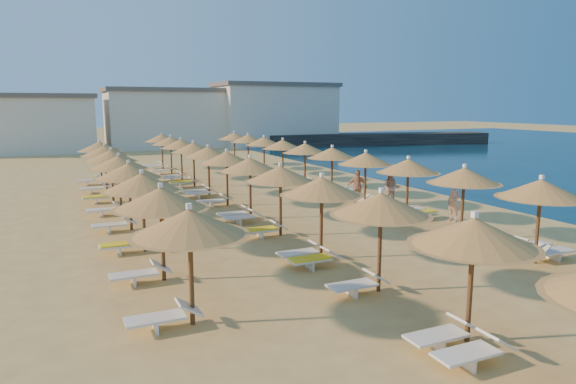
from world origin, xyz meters
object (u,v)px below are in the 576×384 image
beachgoer_c (357,187)px  beachgoer_b (391,188)px  parasol_row_east (348,156)px  jetty (378,139)px  parasol_row_west (238,162)px  beachgoer_a (454,202)px

beachgoer_c → beachgoer_b: bearing=-10.3°
parasol_row_east → beachgoer_b: 2.93m
jetty → beachgoer_b: (-23.45, -35.41, 0.19)m
parasol_row_east → parasol_row_west: same height
parasol_row_west → beachgoer_b: bearing=-13.6°
beachgoer_b → beachgoer_a: size_ratio=1.04×
jetty → beachgoer_c: beachgoer_c is taller
jetty → parasol_row_west: parasol_row_west is taller
parasol_row_west → beachgoer_a: parasol_row_west is taller
jetty → beachgoer_c: size_ratio=16.16×
jetty → beachgoer_a: size_ratio=16.43×
jetty → beachgoer_b: size_ratio=15.87×
parasol_row_east → beachgoer_c: size_ratio=22.41×
parasol_row_east → beachgoer_c: 1.80m
jetty → parasol_row_east: 41.84m
parasol_row_east → beachgoer_b: bearing=-50.9°
parasol_row_east → beachgoer_c: bearing=-82.7°
jetty → beachgoer_c: bearing=-112.2°
beachgoer_b → parasol_row_west: bearing=-152.5°
jetty → beachgoer_c: 42.40m
parasol_row_east → parasol_row_west: 6.37m
beachgoer_b → beachgoer_a: (0.40, -4.28, -0.03)m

